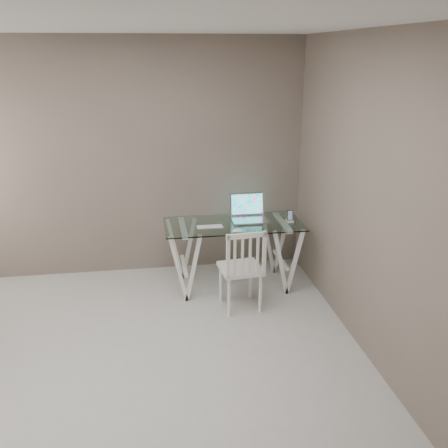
{
  "coord_description": "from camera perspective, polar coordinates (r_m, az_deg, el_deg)",
  "views": [
    {
      "loc": [
        0.18,
        -3.43,
        2.52
      ],
      "look_at": [
        0.93,
        1.32,
        0.85
      ],
      "focal_mm": 40.0,
      "sensor_mm": 36.0,
      "label": 1
    }
  ],
  "objects": [
    {
      "name": "phone_dock",
      "position": [
        5.52,
        7.55,
        0.6
      ],
      "size": [
        0.07,
        0.07,
        0.13
      ],
      "color": "white",
      "rests_on": "desk"
    },
    {
      "name": "laptop",
      "position": [
        5.56,
        2.82,
        1.23
      ],
      "size": [
        0.39,
        0.33,
        0.28
      ],
      "color": "#B5B5BA",
      "rests_on": "desk"
    },
    {
      "name": "keyboard",
      "position": [
        5.32,
        -1.65,
        -0.33
      ],
      "size": [
        0.29,
        0.13,
        0.01
      ],
      "primitive_type": "cube",
      "color": "silver",
      "rests_on": "desk"
    },
    {
      "name": "room",
      "position": [
        3.56,
        -12.74,
        5.57
      ],
      "size": [
        4.5,
        4.52,
        2.71
      ],
      "color": "#ACA9A5",
      "rests_on": "ground"
    },
    {
      "name": "mouse",
      "position": [
        5.16,
        1.59,
        -0.78
      ],
      "size": [
        0.12,
        0.07,
        0.04
      ],
      "primitive_type": "ellipsoid",
      "color": "white",
      "rests_on": "desk"
    },
    {
      "name": "desk",
      "position": [
        5.56,
        1.05,
        -3.46
      ],
      "size": [
        1.5,
        0.7,
        0.75
      ],
      "color": "silver",
      "rests_on": "ground"
    },
    {
      "name": "chair",
      "position": [
        5.0,
        2.14,
        -4.86
      ],
      "size": [
        0.44,
        0.44,
        0.89
      ],
      "rotation": [
        0.0,
        0.0,
        0.1
      ],
      "color": "white",
      "rests_on": "ground"
    }
  ]
}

